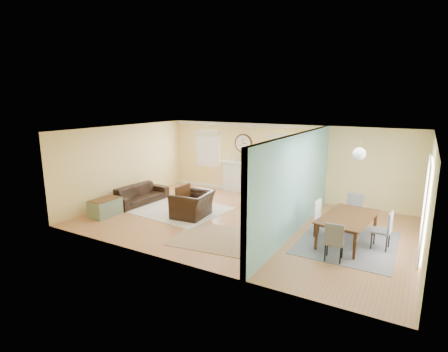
# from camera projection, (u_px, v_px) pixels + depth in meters

# --- Properties ---
(floor) EXTENTS (9.00, 9.00, 0.00)m
(floor) POSITION_uv_depth(u_px,v_px,m) (243.00, 222.00, 10.04)
(floor) COLOR #A56E45
(floor) RESTS_ON ground
(wall_back) EXTENTS (9.00, 0.02, 2.60)m
(wall_back) POSITION_uv_depth(u_px,v_px,m) (282.00, 161.00, 12.31)
(wall_back) COLOR #EAC978
(wall_back) RESTS_ON ground
(wall_front) EXTENTS (9.00, 0.02, 2.60)m
(wall_front) POSITION_uv_depth(u_px,v_px,m) (178.00, 205.00, 7.22)
(wall_front) COLOR #EAC978
(wall_front) RESTS_ON ground
(wall_left) EXTENTS (0.02, 6.00, 2.60)m
(wall_left) POSITION_uv_depth(u_px,v_px,m) (126.00, 163.00, 11.94)
(wall_left) COLOR #EAC978
(wall_left) RESTS_ON ground
(wall_right) EXTENTS (0.02, 6.00, 2.60)m
(wall_right) POSITION_uv_depth(u_px,v_px,m) (429.00, 200.00, 7.58)
(wall_right) COLOR #EAC978
(wall_right) RESTS_ON ground
(ceiling) EXTENTS (9.00, 6.00, 0.02)m
(ceiling) POSITION_uv_depth(u_px,v_px,m) (244.00, 131.00, 9.48)
(ceiling) COLOR white
(ceiling) RESTS_ON wall_back
(partition) EXTENTS (0.17, 6.00, 2.60)m
(partition) POSITION_uv_depth(u_px,v_px,m) (299.00, 180.00, 9.26)
(partition) COLOR #EAC978
(partition) RESTS_ON ground
(fireplace) EXTENTS (1.70, 0.30, 1.17)m
(fireplace) POSITION_uv_depth(u_px,v_px,m) (242.00, 177.00, 13.08)
(fireplace) COLOR white
(fireplace) RESTS_ON ground
(wall_clock) EXTENTS (0.70, 0.07, 0.70)m
(wall_clock) POSITION_uv_depth(u_px,v_px,m) (243.00, 143.00, 12.89)
(wall_clock) COLOR #4E2D13
(wall_clock) RESTS_ON wall_back
(window_left) EXTENTS (1.05, 0.13, 1.42)m
(window_left) POSITION_uv_depth(u_px,v_px,m) (208.00, 146.00, 13.67)
(window_left) COLOR white
(window_left) RESTS_ON wall_back
(window_right) EXTENTS (1.05, 0.13, 1.42)m
(window_right) POSITION_uv_depth(u_px,v_px,m) (283.00, 152.00, 12.16)
(window_right) COLOR white
(window_right) RESTS_ON wall_back
(french_doors) EXTENTS (0.06, 1.70, 2.20)m
(french_doors) POSITION_uv_depth(u_px,v_px,m) (425.00, 209.00, 7.64)
(french_doors) COLOR white
(french_doors) RESTS_ON ground
(pendant) EXTENTS (0.30, 0.30, 0.55)m
(pendant) POSITION_uv_depth(u_px,v_px,m) (359.00, 154.00, 8.11)
(pendant) COLOR gold
(pendant) RESTS_ON ceiling
(rug_cream) EXTENTS (2.92, 2.60, 0.01)m
(rug_cream) POSITION_uv_depth(u_px,v_px,m) (180.00, 210.00, 11.09)
(rug_cream) COLOR beige
(rug_cream) RESTS_ON floor
(rug_jute) EXTENTS (2.37, 2.03, 0.01)m
(rug_jute) POSITION_uv_depth(u_px,v_px,m) (218.00, 238.00, 8.82)
(rug_jute) COLOR #9A865E
(rug_jute) RESTS_ON floor
(rug_grey) EXTENTS (2.18, 2.72, 0.01)m
(rug_grey) POSITION_uv_depth(u_px,v_px,m) (348.00, 242.00, 8.57)
(rug_grey) COLOR slate
(rug_grey) RESTS_ON floor
(sofa) EXTENTS (0.91, 2.10, 0.60)m
(sofa) POSITION_uv_depth(u_px,v_px,m) (140.00, 194.00, 11.80)
(sofa) COLOR black
(sofa) RESTS_ON floor
(eames_chair) EXTENTS (1.12, 1.26, 0.75)m
(eames_chair) POSITION_uv_depth(u_px,v_px,m) (193.00, 205.00, 10.39)
(eames_chair) COLOR black
(eames_chair) RESTS_ON floor
(green_chair) EXTENTS (1.11, 1.12, 0.73)m
(green_chair) POSITION_uv_depth(u_px,v_px,m) (266.00, 193.00, 11.69)
(green_chair) COLOR #148149
(green_chair) RESTS_ON floor
(trunk) EXTENTS (0.56, 0.91, 0.52)m
(trunk) POSITION_uv_depth(u_px,v_px,m) (105.00, 207.00, 10.50)
(trunk) COLOR gray
(trunk) RESTS_ON floor
(credenza) EXTENTS (0.49, 1.43, 0.80)m
(credenza) POSITION_uv_depth(u_px,v_px,m) (300.00, 201.00, 10.67)
(credenza) COLOR #9F6D3C
(credenza) RESTS_ON floor
(tv) EXTENTS (0.19, 1.08, 0.62)m
(tv) POSITION_uv_depth(u_px,v_px,m) (300.00, 178.00, 10.52)
(tv) COLOR black
(tv) RESTS_ON credenza
(garden_stool) EXTENTS (0.34, 0.34, 0.50)m
(garden_stool) POSITION_uv_depth(u_px,v_px,m) (287.00, 215.00, 9.82)
(garden_stool) COLOR white
(garden_stool) RESTS_ON floor
(potted_plant) EXTENTS (0.42, 0.38, 0.41)m
(potted_plant) POSITION_uv_depth(u_px,v_px,m) (288.00, 200.00, 9.73)
(potted_plant) COLOR #337F33
(potted_plant) RESTS_ON garden_stool
(dining_table) EXTENTS (1.29, 2.03, 0.68)m
(dining_table) POSITION_uv_depth(u_px,v_px,m) (349.00, 230.00, 8.50)
(dining_table) COLOR #4E2D13
(dining_table) RESTS_ON floor
(dining_chair_n) EXTENTS (0.43, 0.43, 0.95)m
(dining_chair_n) POSITION_uv_depth(u_px,v_px,m) (353.00, 209.00, 9.37)
(dining_chair_n) COLOR slate
(dining_chair_n) RESTS_ON floor
(dining_chair_s) EXTENTS (0.42, 0.42, 0.89)m
(dining_chair_s) POSITION_uv_depth(u_px,v_px,m) (335.00, 238.00, 7.52)
(dining_chair_s) COLOR slate
(dining_chair_s) RESTS_ON floor
(dining_chair_w) EXTENTS (0.45, 0.45, 0.93)m
(dining_chair_w) POSITION_uv_depth(u_px,v_px,m) (324.00, 216.00, 8.84)
(dining_chair_w) COLOR white
(dining_chair_w) RESTS_ON floor
(dining_chair_e) EXTENTS (0.43, 0.43, 0.92)m
(dining_chair_e) POSITION_uv_depth(u_px,v_px,m) (382.00, 227.00, 8.12)
(dining_chair_e) COLOR slate
(dining_chair_e) RESTS_ON floor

